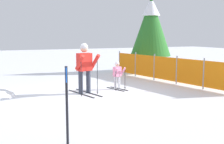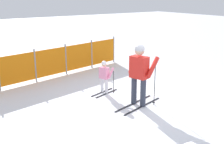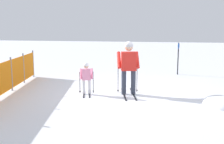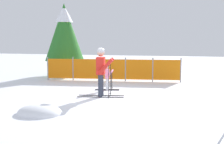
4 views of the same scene
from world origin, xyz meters
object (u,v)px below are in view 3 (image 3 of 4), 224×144
object	(u,v)px
skier_child	(86,76)
trail_marker	(178,55)
skier_adult	(129,63)
safety_fence	(4,78)

from	to	relation	value
skier_child	trail_marker	size ratio (longest dim) A/B	0.71
skier_adult	trail_marker	world-z (taller)	skier_adult
trail_marker	skier_child	bearing A→B (deg)	145.01
skier_adult	skier_child	bearing A→B (deg)	86.85
skier_adult	safety_fence	world-z (taller)	skier_adult
safety_fence	trail_marker	world-z (taller)	trail_marker
skier_adult	trail_marker	bearing A→B (deg)	-36.22
safety_fence	skier_adult	bearing A→B (deg)	-77.09
skier_child	safety_fence	size ratio (longest dim) A/B	0.16
safety_fence	skier_child	bearing A→B (deg)	-75.77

